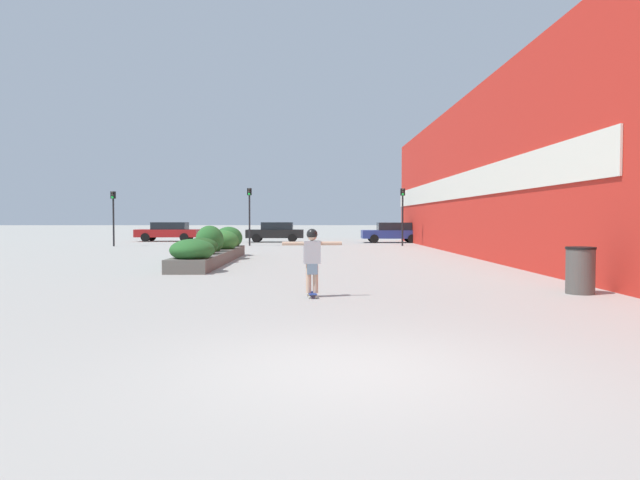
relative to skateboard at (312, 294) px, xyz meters
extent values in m
plane|color=#A3A099|center=(0.48, -6.03, -0.07)|extent=(300.00, 300.00, 0.00)
cube|color=red|center=(7.43, 12.19, 3.69)|extent=(0.60, 42.75, 7.51)
cube|color=silver|center=(7.09, 17.02, 3.25)|extent=(0.06, 33.09, 1.20)
cube|color=#605B54|center=(-4.00, 10.10, 0.16)|extent=(1.34, 10.04, 0.45)
ellipsoid|color=#286028|center=(-3.92, 5.99, 0.65)|extent=(1.45, 1.60, 0.72)
ellipsoid|color=#234C1E|center=(-4.09, 8.31, 0.64)|extent=(1.24, 1.31, 0.68)
ellipsoid|color=#286028|center=(-4.08, 9.96, 0.82)|extent=(1.10, 1.23, 1.17)
ellipsoid|color=#33702D|center=(-3.91, 11.94, 0.72)|extent=(1.41, 1.69, 0.91)
ellipsoid|color=#286028|center=(-3.97, 14.19, 0.77)|extent=(1.29, 1.48, 1.05)
cube|color=navy|center=(0.00, 0.00, 0.02)|extent=(0.23, 0.65, 0.01)
cylinder|color=beige|center=(-0.09, 0.21, -0.04)|extent=(0.05, 0.06, 0.06)
cylinder|color=beige|center=(0.05, 0.23, -0.04)|extent=(0.05, 0.06, 0.06)
cylinder|color=beige|center=(-0.05, -0.23, -0.04)|extent=(0.05, 0.06, 0.06)
cylinder|color=beige|center=(0.09, -0.21, -0.04)|extent=(0.05, 0.06, 0.06)
cylinder|color=tan|center=(-0.08, -0.01, 0.35)|extent=(0.13, 0.13, 0.65)
cylinder|color=tan|center=(0.08, 0.01, 0.35)|extent=(0.13, 0.13, 0.65)
cube|color=slate|center=(0.00, 0.00, 0.56)|extent=(0.25, 0.21, 0.23)
cube|color=#B2B2B7|center=(0.00, 0.00, 0.93)|extent=(0.38, 0.22, 0.51)
cylinder|color=tan|center=(-0.42, -0.04, 1.12)|extent=(0.49, 0.13, 0.08)
cylinder|color=tan|center=(0.42, 0.04, 1.12)|extent=(0.49, 0.13, 0.08)
sphere|color=tan|center=(0.00, 0.00, 1.29)|extent=(0.21, 0.21, 0.21)
sphere|color=black|center=(0.00, 0.00, 1.33)|extent=(0.24, 0.24, 0.24)
cylinder|color=#514C47|center=(6.21, 0.50, 0.45)|extent=(0.64, 0.64, 1.04)
cylinder|color=black|center=(6.21, 0.50, 0.99)|extent=(0.67, 0.67, 0.05)
cube|color=maroon|center=(-11.28, 31.57, 0.55)|extent=(4.74, 1.79, 0.59)
cube|color=black|center=(-11.09, 31.57, 1.13)|extent=(2.61, 1.58, 0.55)
cylinder|color=black|center=(-12.75, 30.72, 0.26)|extent=(0.65, 0.22, 0.65)
cylinder|color=black|center=(-12.75, 32.42, 0.26)|extent=(0.65, 0.22, 0.65)
cylinder|color=black|center=(-9.81, 30.72, 0.26)|extent=(0.65, 0.22, 0.65)
cylinder|color=black|center=(-9.81, 32.42, 0.26)|extent=(0.65, 0.22, 0.65)
cube|color=black|center=(13.94, 30.92, 0.54)|extent=(4.43, 1.86, 0.57)
cube|color=black|center=(13.77, 30.92, 1.12)|extent=(2.44, 1.64, 0.59)
cylinder|color=black|center=(15.32, 31.81, 0.26)|extent=(0.65, 0.22, 0.65)
cylinder|color=black|center=(15.32, 30.04, 0.26)|extent=(0.65, 0.22, 0.65)
cylinder|color=black|center=(12.57, 31.81, 0.26)|extent=(0.65, 0.22, 0.65)
cylinder|color=black|center=(12.57, 30.04, 0.26)|extent=(0.65, 0.22, 0.65)
cube|color=black|center=(-2.87, 30.00, 0.55)|extent=(4.24, 1.72, 0.61)
cube|color=black|center=(-2.70, 30.00, 1.14)|extent=(2.33, 1.51, 0.55)
cylinder|color=black|center=(-4.18, 29.18, 0.25)|extent=(0.64, 0.22, 0.64)
cylinder|color=black|center=(-4.18, 30.81, 0.25)|extent=(0.64, 0.22, 0.64)
cylinder|color=black|center=(-1.55, 29.18, 0.25)|extent=(0.64, 0.22, 0.64)
cylinder|color=black|center=(-1.55, 30.81, 0.25)|extent=(0.64, 0.22, 0.64)
cube|color=navy|center=(5.72, 29.02, 0.54)|extent=(4.37, 1.75, 0.60)
cube|color=black|center=(5.90, 29.02, 1.12)|extent=(2.40, 1.54, 0.56)
cylinder|color=black|center=(4.37, 28.19, 0.24)|extent=(0.62, 0.22, 0.62)
cylinder|color=black|center=(4.37, 29.85, 0.24)|extent=(0.62, 0.22, 0.62)
cylinder|color=black|center=(7.08, 28.19, 0.24)|extent=(0.62, 0.22, 0.62)
cylinder|color=black|center=(7.08, 29.85, 0.24)|extent=(0.62, 0.22, 0.62)
cylinder|color=black|center=(-4.12, 24.21, 1.56)|extent=(0.11, 0.11, 3.26)
cube|color=black|center=(-4.12, 24.21, 3.41)|extent=(0.28, 0.20, 0.45)
sphere|color=#2D2823|center=(-4.12, 24.09, 3.56)|extent=(0.15, 0.15, 0.15)
sphere|color=#2D2823|center=(-4.12, 24.09, 3.41)|extent=(0.15, 0.15, 0.15)
sphere|color=green|center=(-4.12, 24.09, 3.26)|extent=(0.15, 0.15, 0.15)
cylinder|color=black|center=(5.72, 23.89, 1.54)|extent=(0.11, 0.11, 3.23)
cube|color=black|center=(5.72, 23.89, 3.38)|extent=(0.28, 0.20, 0.45)
sphere|color=#2D2823|center=(5.72, 23.77, 3.53)|extent=(0.15, 0.15, 0.15)
sphere|color=#2D2823|center=(5.72, 23.77, 3.38)|extent=(0.15, 0.15, 0.15)
sphere|color=green|center=(5.72, 23.77, 3.23)|extent=(0.15, 0.15, 0.15)
cylinder|color=black|center=(-12.63, 23.55, 1.44)|extent=(0.11, 0.11, 3.01)
cube|color=black|center=(-12.63, 23.55, 3.17)|extent=(0.28, 0.20, 0.45)
sphere|color=#2D2823|center=(-12.63, 23.43, 3.32)|extent=(0.15, 0.15, 0.15)
sphere|color=#2D2823|center=(-12.63, 23.43, 3.17)|extent=(0.15, 0.15, 0.15)
sphere|color=green|center=(-12.63, 23.43, 3.02)|extent=(0.15, 0.15, 0.15)
camera|label=1|loc=(0.04, -12.56, 1.66)|focal=32.00mm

